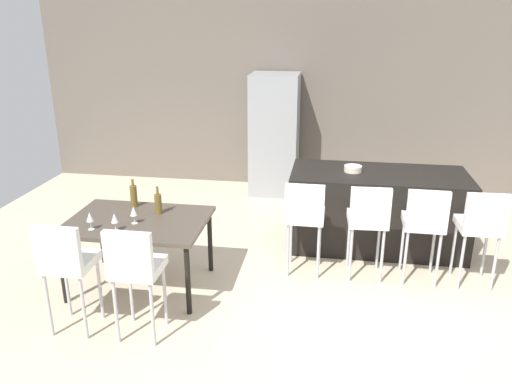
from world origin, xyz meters
TOP-DOWN VIEW (x-y plane):
  - ground_plane at (0.00, 0.00)m, footprint 10.00×10.00m
  - back_wall at (0.00, 3.16)m, footprint 10.00×0.12m
  - kitchen_island at (0.28, 0.96)m, footprint 2.04×0.92m
  - bar_chair_left at (-0.53, 0.12)m, footprint 0.40×0.40m
  - bar_chair_middle at (0.12, 0.12)m, footprint 0.42×0.42m
  - bar_chair_right at (0.68, 0.12)m, footprint 0.41×0.41m
  - bar_chair_far at (1.22, 0.12)m, footprint 0.41×0.41m
  - dining_table at (-2.15, -0.41)m, footprint 1.36×0.97m
  - dining_chair_near at (-2.46, -1.26)m, footprint 0.40×0.40m
  - dining_chair_far at (-1.85, -1.26)m, footprint 0.40×0.40m
  - wine_bottle_inner at (-2.32, -0.07)m, footprint 0.07×0.07m
  - wine_bottle_right at (-2.00, -0.22)m, footprint 0.07×0.07m
  - wine_glass_left at (-2.15, -0.50)m, footprint 0.07×0.07m
  - wine_glass_middle at (-2.50, -0.71)m, footprint 0.07×0.07m
  - wine_glass_far at (-2.25, -0.70)m, footprint 0.07×0.07m
  - refrigerator at (-1.17, 2.72)m, footprint 0.72×0.68m
  - fruit_bowl at (-0.03, 0.96)m, footprint 0.21×0.21m

SIDE VIEW (x-z plane):
  - ground_plane at x=0.00m, z-range 0.00..0.00m
  - kitchen_island at x=0.28m, z-range 0.00..0.92m
  - dining_table at x=-2.15m, z-range 0.31..1.05m
  - bar_chair_left at x=-0.53m, z-range 0.17..1.22m
  - bar_chair_middle at x=0.12m, z-range 0.17..1.22m
  - bar_chair_right at x=0.68m, z-range 0.17..1.22m
  - bar_chair_far at x=1.22m, z-range 0.17..1.22m
  - dining_chair_near at x=-2.46m, z-range 0.17..1.22m
  - dining_chair_far at x=-1.85m, z-range 0.17..1.22m
  - wine_bottle_right at x=-2.00m, z-range 0.70..1.00m
  - wine_bottle_inner at x=-2.32m, z-range 0.71..1.01m
  - wine_glass_left at x=-2.15m, z-range 0.78..0.95m
  - wine_glass_middle at x=-2.50m, z-range 0.78..0.95m
  - wine_glass_far at x=-2.25m, z-range 0.78..0.95m
  - refrigerator at x=-1.17m, z-range 0.00..1.84m
  - fruit_bowl at x=-0.03m, z-range 0.92..0.99m
  - back_wall at x=0.00m, z-range 0.00..2.90m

